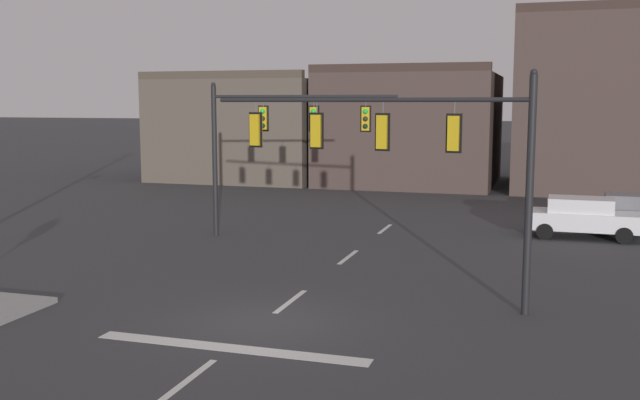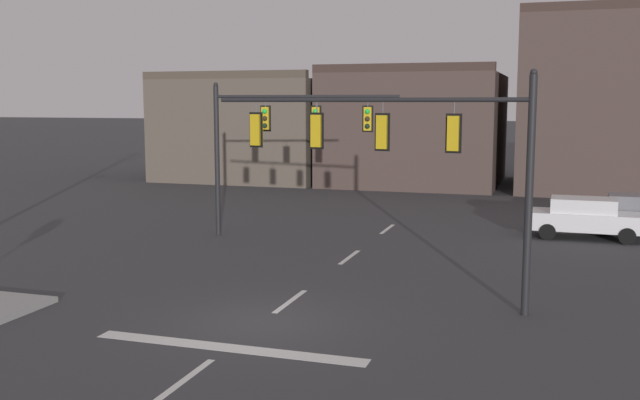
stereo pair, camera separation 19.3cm
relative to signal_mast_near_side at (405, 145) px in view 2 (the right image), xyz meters
name	(u,v)px [view 2 (the right image)]	position (x,y,z in m)	size (l,w,h in m)	color
ground_plane	(262,322)	(-2.89, -3.04, -4.25)	(400.00, 400.00, 0.00)	#353538
stop_bar_paint	(228,348)	(-2.89, -5.04, -4.25)	(6.40, 0.50, 0.01)	silver
lane_centreline	(290,301)	(-2.89, -1.04, -4.25)	(0.16, 26.40, 0.01)	silver
signal_mast_near_side	(405,145)	(0.00, 0.00, 0.00)	(9.00, 1.28, 6.19)	black
signal_mast_far_side	(276,131)	(-6.70, 7.81, 0.00)	(7.34, 1.15, 6.16)	black
car_lot_nearside	(586,217)	(5.07, 11.31, -3.40)	(4.49, 1.99, 1.61)	silver
car_lot_middle	(637,213)	(7.11, 13.03, -3.40)	(4.50, 2.01, 1.61)	slate
building_row	(640,121)	(8.64, 29.40, -0.01)	(62.73, 11.60, 10.84)	brown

